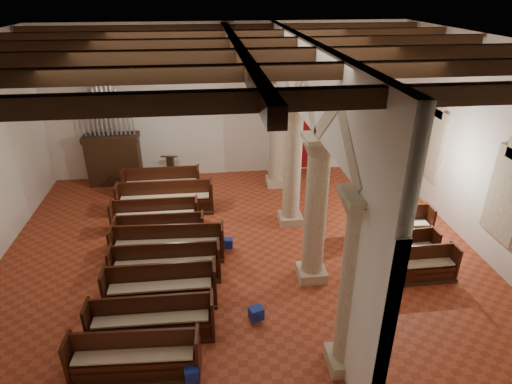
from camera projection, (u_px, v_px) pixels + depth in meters
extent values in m
plane|color=#A04122|center=(241.00, 251.00, 12.85)|extent=(14.00, 14.00, 0.00)
plane|color=#321B10|center=(237.00, 41.00, 10.20)|extent=(14.00, 14.00, 0.00)
cube|color=white|center=(226.00, 102.00, 16.87)|extent=(14.00, 0.02, 6.00)
cube|color=white|center=(274.00, 310.00, 6.18)|extent=(14.00, 0.02, 6.00)
cube|color=white|center=(482.00, 147.00, 12.28)|extent=(0.02, 12.00, 6.00)
cube|color=beige|center=(345.00, 359.00, 8.97)|extent=(0.75, 0.75, 0.30)
cylinder|color=beige|center=(354.00, 291.00, 8.17)|extent=(0.56, 0.56, 3.30)
cube|color=beige|center=(311.00, 273.00, 11.64)|extent=(0.75, 0.75, 0.30)
cylinder|color=beige|center=(315.00, 215.00, 10.84)|extent=(0.56, 0.56, 3.30)
cube|color=beige|center=(290.00, 219.00, 14.31)|extent=(0.75, 0.75, 0.30)
cylinder|color=beige|center=(292.00, 169.00, 13.52)|extent=(0.56, 0.56, 3.30)
cube|color=beige|center=(276.00, 181.00, 16.98)|extent=(0.75, 0.75, 0.30)
cylinder|color=beige|center=(277.00, 138.00, 16.19)|extent=(0.56, 0.56, 3.30)
cube|color=white|center=(308.00, 80.00, 10.82)|extent=(0.25, 11.90, 1.93)
cube|color=#377C64|center=(507.00, 195.00, 11.29)|extent=(0.03, 1.00, 2.20)
cube|color=#377C64|center=(433.00, 144.00, 14.86)|extent=(0.03, 1.00, 2.20)
cube|color=#377C64|center=(347.00, 118.00, 17.74)|extent=(1.00, 0.03, 2.20)
cube|color=black|center=(115.00, 162.00, 16.86)|extent=(2.00, 0.80, 1.80)
cube|color=black|center=(111.00, 138.00, 16.42)|extent=(2.10, 0.85, 0.20)
cube|color=#342410|center=(172.00, 184.00, 16.96)|extent=(0.58, 0.58, 0.11)
cube|color=#342410|center=(171.00, 172.00, 16.71)|extent=(0.28, 0.28, 1.21)
cube|color=#342410|center=(170.00, 157.00, 16.34)|extent=(0.62, 0.53, 0.21)
cube|color=maroon|center=(311.00, 144.00, 17.99)|extent=(1.60, 0.06, 2.10)
cylinder|color=gold|center=(312.00, 119.00, 17.49)|extent=(1.80, 0.04, 0.04)
cone|color=black|center=(325.00, 171.00, 18.16)|extent=(0.36, 0.36, 0.12)
cylinder|color=gold|center=(327.00, 145.00, 17.65)|extent=(0.04, 0.04, 2.42)
cylinder|color=gold|center=(329.00, 119.00, 17.17)|extent=(0.32, 0.66, 0.03)
cube|color=navy|center=(328.00, 131.00, 17.37)|extent=(0.51, 0.25, 0.86)
cube|color=#153496|center=(192.00, 374.00, 8.53)|extent=(0.30, 0.26, 0.28)
cube|color=navy|center=(256.00, 313.00, 10.06)|extent=(0.38, 0.35, 0.31)
cube|color=navy|center=(228.00, 243.00, 12.80)|extent=(0.30, 0.26, 0.28)
cylinder|color=white|center=(148.00, 357.00, 9.00)|extent=(1.06, 0.26, 0.11)
cylinder|color=white|center=(196.00, 320.00, 9.98)|extent=(0.86, 0.43, 0.09)
cube|color=black|center=(137.00, 371.00, 8.82)|extent=(2.67, 0.81, 0.09)
cube|color=#411A0E|center=(135.00, 364.00, 8.66)|extent=(2.51, 0.52, 0.43)
cube|color=#411A0E|center=(135.00, 347.00, 8.75)|extent=(2.49, 0.21, 0.90)
cube|color=#411A0E|center=(68.00, 359.00, 8.48)|extent=(0.10, 0.57, 0.90)
cube|color=#411A0E|center=(198.00, 347.00, 8.76)|extent=(0.10, 0.57, 0.90)
cube|color=beige|center=(133.00, 356.00, 8.56)|extent=(2.40, 0.48, 0.05)
cube|color=black|center=(154.00, 335.00, 9.74)|extent=(2.81, 0.74, 0.10)
cube|color=#3C150C|center=(152.00, 327.00, 9.58)|extent=(2.66, 0.45, 0.44)
cube|color=#3C150C|center=(152.00, 312.00, 9.67)|extent=(2.65, 0.13, 0.92)
cube|color=#3C150C|center=(88.00, 322.00, 9.38)|extent=(0.08, 0.58, 0.92)
cube|color=#3C150C|center=(213.00, 312.00, 9.68)|extent=(0.08, 0.58, 0.92)
cube|color=beige|center=(151.00, 319.00, 9.47)|extent=(2.55, 0.40, 0.05)
cube|color=black|center=(163.00, 302.00, 10.71)|extent=(2.73, 0.76, 0.10)
cube|color=#3D1C0D|center=(161.00, 295.00, 10.54)|extent=(2.58, 0.44, 0.47)
cube|color=#3D1C0D|center=(161.00, 280.00, 10.64)|extent=(2.58, 0.10, 0.99)
cube|color=#3D1C0D|center=(105.00, 288.00, 10.35)|extent=(0.08, 0.63, 0.99)
cube|color=#3D1C0D|center=(215.00, 280.00, 10.64)|extent=(0.08, 0.63, 0.99)
cube|color=beige|center=(160.00, 286.00, 10.43)|extent=(2.48, 0.40, 0.05)
cube|color=black|center=(167.00, 277.00, 11.62)|extent=(2.94, 0.75, 0.10)
cube|color=#39210C|center=(166.00, 270.00, 11.46)|extent=(2.78, 0.45, 0.44)
cube|color=#39210C|center=(166.00, 258.00, 11.55)|extent=(2.77, 0.13, 0.93)
cube|color=#39210C|center=(111.00, 265.00, 11.26)|extent=(0.08, 0.59, 0.93)
cube|color=#39210C|center=(219.00, 258.00, 11.56)|extent=(0.08, 0.59, 0.93)
cube|color=beige|center=(165.00, 263.00, 11.35)|extent=(2.67, 0.41, 0.05)
cube|color=black|center=(169.00, 257.00, 12.49)|extent=(3.26, 0.87, 0.10)
cube|color=#371D0B|center=(168.00, 250.00, 12.32)|extent=(3.09, 0.57, 0.45)
cube|color=#371D0B|center=(168.00, 239.00, 12.42)|extent=(3.07, 0.24, 0.94)
cube|color=#371D0B|center=(111.00, 245.00, 12.10)|extent=(0.10, 0.60, 0.94)
cube|color=#371D0B|center=(223.00, 238.00, 12.45)|extent=(0.10, 0.60, 0.94)
cube|color=beige|center=(168.00, 243.00, 12.21)|extent=(2.97, 0.52, 0.05)
cube|color=black|center=(161.00, 243.00, 13.16)|extent=(2.69, 0.71, 0.09)
cube|color=#45220E|center=(160.00, 237.00, 13.00)|extent=(2.53, 0.43, 0.42)
cube|color=#45220E|center=(160.00, 226.00, 13.09)|extent=(2.53, 0.12, 0.89)
cube|color=#45220E|center=(116.00, 232.00, 12.82)|extent=(0.08, 0.56, 0.89)
cube|color=#45220E|center=(203.00, 226.00, 13.10)|extent=(0.08, 0.56, 0.89)
cube|color=beige|center=(160.00, 230.00, 12.90)|extent=(2.43, 0.39, 0.05)
cube|color=black|center=(156.00, 227.00, 14.01)|extent=(2.79, 0.70, 0.10)
cube|color=#41200E|center=(155.00, 221.00, 13.85)|extent=(2.63, 0.41, 0.43)
cube|color=#41200E|center=(155.00, 211.00, 13.94)|extent=(2.63, 0.09, 0.91)
cube|color=#41200E|center=(112.00, 216.00, 13.66)|extent=(0.07, 0.58, 0.91)
cube|color=#41200E|center=(197.00, 211.00, 13.95)|extent=(0.07, 0.58, 0.91)
cube|color=beige|center=(155.00, 214.00, 13.75)|extent=(2.53, 0.37, 0.05)
cube|color=black|center=(167.00, 211.00, 15.00)|extent=(3.29, 0.79, 0.11)
cube|color=#3B1B0C|center=(166.00, 204.00, 14.82)|extent=(3.14, 0.47, 0.48)
cube|color=#3B1B0C|center=(166.00, 194.00, 14.92)|extent=(3.13, 0.12, 1.01)
cube|color=#3B1B0C|center=(118.00, 199.00, 14.60)|extent=(0.08, 0.64, 1.01)
cube|color=#3B1B0C|center=(212.00, 194.00, 14.94)|extent=(0.08, 0.64, 1.01)
cube|color=beige|center=(165.00, 197.00, 14.70)|extent=(3.01, 0.43, 0.05)
cube|color=black|center=(163.00, 195.00, 16.10)|extent=(2.82, 0.75, 0.11)
cube|color=#42150E|center=(162.00, 189.00, 15.93)|extent=(2.67, 0.43, 0.48)
cube|color=#42150E|center=(162.00, 180.00, 16.03)|extent=(2.67, 0.08, 1.01)
cube|color=#42150E|center=(124.00, 183.00, 15.73)|extent=(0.08, 0.64, 1.01)
cube|color=#42150E|center=(199.00, 180.00, 16.03)|extent=(0.08, 0.64, 1.01)
cube|color=beige|center=(161.00, 182.00, 15.81)|extent=(2.56, 0.39, 0.05)
cube|color=black|center=(418.00, 277.00, 11.64)|extent=(1.95, 0.65, 0.09)
cube|color=#3D1A0D|center=(420.00, 271.00, 11.49)|extent=(1.80, 0.37, 0.41)
cube|color=#3D1A0D|center=(418.00, 259.00, 11.57)|extent=(1.80, 0.07, 0.87)
cube|color=#3D1A0D|center=(387.00, 265.00, 11.34)|extent=(0.07, 0.55, 0.87)
cube|color=#3D1A0D|center=(454.00, 260.00, 11.55)|extent=(0.07, 0.55, 0.87)
cube|color=beige|center=(422.00, 264.00, 11.39)|extent=(1.73, 0.34, 0.05)
cube|color=black|center=(403.00, 261.00, 12.29)|extent=(1.84, 0.75, 0.10)
cube|color=#411D0D|center=(405.00, 255.00, 12.14)|extent=(1.68, 0.45, 0.43)
cube|color=#411D0D|center=(403.00, 243.00, 12.23)|extent=(1.66, 0.14, 0.91)
cube|color=#411D0D|center=(375.00, 248.00, 12.00)|extent=(0.09, 0.58, 0.91)
cube|color=#411D0D|center=(434.00, 244.00, 12.18)|extent=(0.09, 0.58, 0.91)
cube|color=beige|center=(406.00, 248.00, 12.03)|extent=(1.61, 0.41, 0.05)
cube|color=black|center=(394.00, 238.00, 13.38)|extent=(2.17, 0.86, 0.11)
cube|color=#371A0B|center=(396.00, 231.00, 13.20)|extent=(2.00, 0.52, 0.49)
cube|color=#371A0B|center=(394.00, 220.00, 13.30)|extent=(1.99, 0.17, 1.04)
cube|color=#371A0B|center=(364.00, 224.00, 13.03)|extent=(0.11, 0.66, 1.04)
cube|color=#371A0B|center=(428.00, 220.00, 13.25)|extent=(0.11, 0.66, 1.04)
cube|color=beige|center=(397.00, 224.00, 13.07)|extent=(1.92, 0.48, 0.05)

